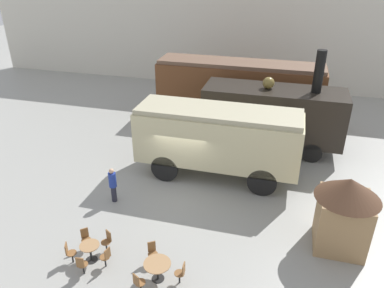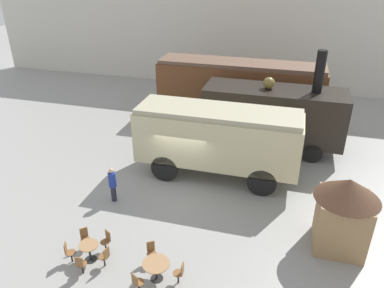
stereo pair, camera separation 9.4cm
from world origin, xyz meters
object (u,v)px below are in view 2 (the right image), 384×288
visitor_person (113,183)px  passenger_coach_wooden (240,85)px  cafe_table_mid (89,249)px  steam_locomotive (273,113)px  passenger_coach_vintage (218,136)px  cafe_chair_0 (151,251)px  ticket_kiosk (344,210)px  cafe_table_near (156,266)px

visitor_person → passenger_coach_wooden: bearing=70.2°
passenger_coach_wooden → cafe_table_mid: (-3.08, -14.41, -1.87)m
steam_locomotive → visitor_person: bearing=-131.4°
passenger_coach_wooden → passenger_coach_vintage: bearing=-89.0°
steam_locomotive → cafe_table_mid: steam_locomotive is taller
cafe_chair_0 → visitor_person: 4.34m
passenger_coach_vintage → cafe_table_mid: 7.87m
passenger_coach_vintage → visitor_person: size_ratio=4.65×
passenger_coach_wooden → visitor_person: size_ratio=6.31×
cafe_table_mid → ticket_kiosk: ticket_kiosk is taller
passenger_coach_vintage → cafe_table_near: bearing=-94.4°
passenger_coach_vintage → steam_locomotive: bearing=58.7°
cafe_table_near → ticket_kiosk: (6.09, 3.41, 1.09)m
passenger_coach_wooden → cafe_chair_0: (-0.88, -13.89, -1.88)m
steam_locomotive → passenger_coach_vintage: (-2.34, -3.85, 0.06)m
passenger_coach_vintage → cafe_table_mid: passenger_coach_vintage is taller
passenger_coach_vintage → visitor_person: (-4.02, -3.37, -1.29)m
passenger_coach_wooden → visitor_person: passenger_coach_wooden is taller
cafe_table_near → ticket_kiosk: ticket_kiosk is taller
cafe_chair_0 → visitor_person: bearing=-168.3°
cafe_table_mid → ticket_kiosk: 9.39m
ticket_kiosk → cafe_chair_0: bearing=-157.6°
ticket_kiosk → passenger_coach_vintage: bearing=145.8°
steam_locomotive → passenger_coach_vintage: steam_locomotive is taller
cafe_table_near → visitor_person: (-3.47, 3.81, 0.34)m
cafe_chair_0 → ticket_kiosk: (6.54, 2.70, 1.16)m
passenger_coach_wooden → cafe_chair_0: size_ratio=12.24×
cafe_table_mid → passenger_coach_wooden: bearing=77.9°
ticket_kiosk → visitor_person: bearing=177.6°
cafe_table_near → cafe_table_mid: cafe_table_mid is taller
passenger_coach_wooden → cafe_table_mid: bearing=-102.1°
cafe_chair_0 → ticket_kiosk: bearing=79.9°
steam_locomotive → ticket_kiosk: steam_locomotive is taller
cafe_table_mid → cafe_chair_0: (2.20, 0.52, -0.01)m
passenger_coach_wooden → cafe_table_mid: 14.85m
cafe_table_mid → steam_locomotive: bearing=62.9°
passenger_coach_vintage → cafe_table_near: size_ratio=8.33×
steam_locomotive → visitor_person: 9.70m
passenger_coach_vintage → ticket_kiosk: passenger_coach_vintage is taller
cafe_table_mid → ticket_kiosk: bearing=20.2°
passenger_coach_wooden → ticket_kiosk: passenger_coach_wooden is taller
cafe_table_mid → cafe_chair_0: 2.26m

